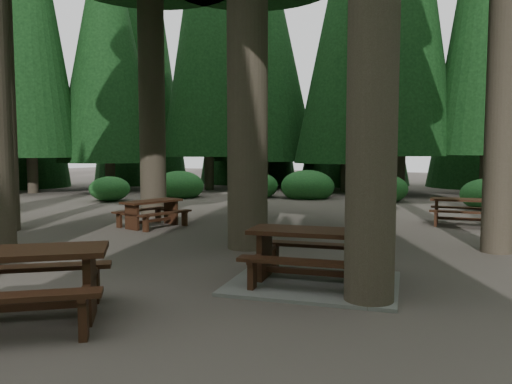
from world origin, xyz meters
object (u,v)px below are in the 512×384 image
at_px(picnic_table_a, 314,266).
at_px(picnic_table_d, 462,208).
at_px(picnic_table_b, 152,209).
at_px(picnic_table_e, 16,275).

xyz_separation_m(picnic_table_a, picnic_table_d, (1.59, 7.62, 0.18)).
bearing_deg(picnic_table_a, picnic_table_b, 139.20).
distance_m(picnic_table_b, picnic_table_e, 7.53).
xyz_separation_m(picnic_table_b, picnic_table_e, (3.30, -6.77, 0.11)).
height_order(picnic_table_a, picnic_table_d, picnic_table_a).
bearing_deg(picnic_table_e, picnic_table_a, 12.58).
distance_m(picnic_table_a, picnic_table_e, 4.07).
bearing_deg(picnic_table_e, picnic_table_d, 30.41).
height_order(picnic_table_a, picnic_table_b, picnic_table_a).
xyz_separation_m(picnic_table_a, picnic_table_b, (-5.85, 3.60, 0.18)).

